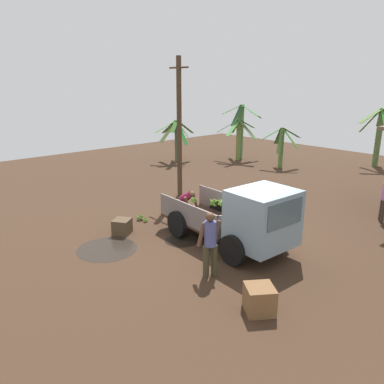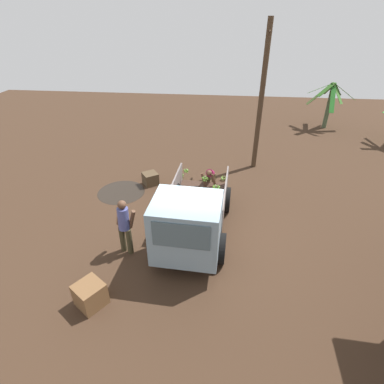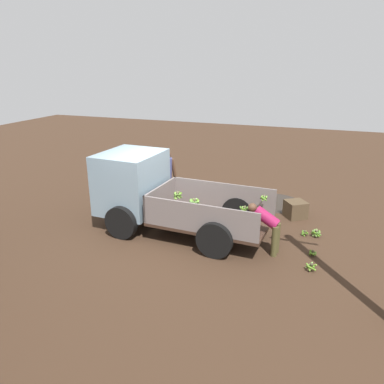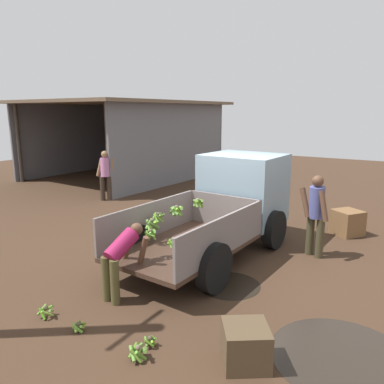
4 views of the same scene
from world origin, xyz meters
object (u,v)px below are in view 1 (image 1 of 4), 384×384
object	(u,v)px
wooden_crate_1	(259,299)
cargo_truck	(250,219)
utility_pole	(179,128)
person_foreground_visitor	(210,241)
banana_bunch_on_ground_1	(145,220)
wooden_crate_0	(122,226)
banana_bunch_on_ground_0	(164,211)
banana_bunch_on_ground_3	(140,217)
person_worker_loading	(186,201)
banana_bunch_on_ground_2	(178,207)

from	to	relation	value
wooden_crate_1	cargo_truck	bearing A→B (deg)	134.36
utility_pole	person_foreground_visitor	xyz separation A→B (m)	(5.89, -3.93, -1.98)
banana_bunch_on_ground_1	wooden_crate_0	bearing A→B (deg)	-73.08
utility_pole	banana_bunch_on_ground_1	world-z (taller)	utility_pole
banana_bunch_on_ground_0	banana_bunch_on_ground_3	distance (m)	1.07
utility_pole	person_worker_loading	size ratio (longest dim) A/B	4.99
person_worker_loading	wooden_crate_0	bearing A→B (deg)	-95.34
cargo_truck	banana_bunch_on_ground_3	distance (m)	4.47
banana_bunch_on_ground_0	cargo_truck	bearing A→B (deg)	-2.78
banana_bunch_on_ground_0	wooden_crate_0	size ratio (longest dim) A/B	0.35
banana_bunch_on_ground_3	wooden_crate_0	distance (m)	1.29
banana_bunch_on_ground_0	banana_bunch_on_ground_3	xyz separation A→B (m)	(-0.02, -1.06, 0.03)
banana_bunch_on_ground_0	wooden_crate_1	size ratio (longest dim) A/B	0.31
person_foreground_visitor	banana_bunch_on_ground_3	bearing A→B (deg)	7.58
cargo_truck	banana_bunch_on_ground_3	bearing A→B (deg)	-165.66
wooden_crate_0	person_worker_loading	bearing A→B (deg)	79.22
person_worker_loading	banana_bunch_on_ground_2	distance (m)	1.31
utility_pole	banana_bunch_on_ground_1	bearing A→B (deg)	-60.57
cargo_truck	banana_bunch_on_ground_1	distance (m)	4.20
person_foreground_visitor	wooden_crate_0	xyz separation A→B (m)	(-3.85, -0.22, -0.70)
banana_bunch_on_ground_0	banana_bunch_on_ground_3	bearing A→B (deg)	-91.29
banana_bunch_on_ground_2	wooden_crate_0	size ratio (longest dim) A/B	0.48
cargo_truck	person_worker_loading	xyz separation A→B (m)	(-3.21, 0.39, -0.33)
utility_pole	banana_bunch_on_ground_2	distance (m)	3.41
cargo_truck	person_foreground_visitor	distance (m)	1.77
banana_bunch_on_ground_0	banana_bunch_on_ground_3	world-z (taller)	banana_bunch_on_ground_3
wooden_crate_0	wooden_crate_1	size ratio (longest dim) A/B	0.88
cargo_truck	banana_bunch_on_ground_1	world-z (taller)	cargo_truck
utility_pole	person_foreground_visitor	distance (m)	7.35
banana_bunch_on_ground_1	banana_bunch_on_ground_3	world-z (taller)	banana_bunch_on_ground_3
banana_bunch_on_ground_2	banana_bunch_on_ground_1	bearing A→B (deg)	-81.32
banana_bunch_on_ground_0	wooden_crate_0	xyz separation A→B (m)	(0.60, -2.18, 0.16)
utility_pole	banana_bunch_on_ground_1	size ratio (longest dim) A/B	30.85
person_worker_loading	wooden_crate_1	xyz separation A→B (m)	(5.24, -2.46, -0.40)
cargo_truck	person_worker_loading	size ratio (longest dim) A/B	3.90
banana_bunch_on_ground_1	banana_bunch_on_ground_2	size ratio (longest dim) A/B	0.74
banana_bunch_on_ground_2	banana_bunch_on_ground_3	distance (m)	1.75
banana_bunch_on_ground_2	wooden_crate_1	bearing A→B (deg)	-25.19
wooden_crate_0	banana_bunch_on_ground_1	bearing A→B (deg)	106.92
person_worker_loading	wooden_crate_0	size ratio (longest dim) A/B	2.18
banana_bunch_on_ground_2	person_worker_loading	bearing A→B (deg)	-25.34
cargo_truck	person_worker_loading	distance (m)	3.25
utility_pole	person_worker_loading	bearing A→B (deg)	-35.66
person_worker_loading	banana_bunch_on_ground_3	distance (m)	1.75
person_worker_loading	banana_bunch_on_ground_1	distance (m)	1.57
person_worker_loading	banana_bunch_on_ground_1	size ratio (longest dim) A/B	6.19
utility_pole	banana_bunch_on_ground_0	size ratio (longest dim) A/B	30.91
banana_bunch_on_ground_0	banana_bunch_on_ground_2	size ratio (longest dim) A/B	0.74
banana_bunch_on_ground_3	wooden_crate_0	xyz separation A→B (m)	(0.63, -1.12, 0.13)
cargo_truck	utility_pole	world-z (taller)	utility_pole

